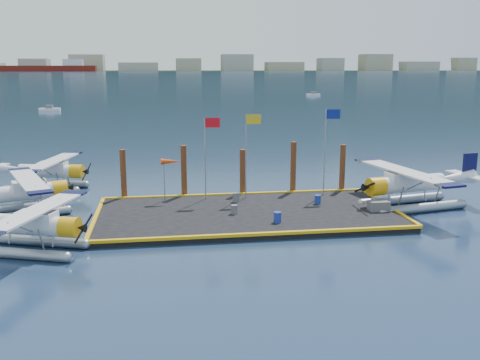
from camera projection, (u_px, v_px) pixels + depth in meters
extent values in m
plane|color=#18314A|center=(247.00, 217.00, 36.27)|extent=(4000.00, 4000.00, 0.00)
cube|color=black|center=(247.00, 214.00, 36.22)|extent=(20.00, 10.00, 0.40)
cube|color=black|center=(162.00, 70.00, 1099.80)|extent=(3000.00, 500.00, 0.30)
cube|color=#59170C|center=(47.00, 69.00, 841.04)|extent=(150.00, 22.00, 10.00)
cube|color=silver|center=(73.00, 63.00, 844.89)|extent=(30.00, 16.00, 12.00)
cube|color=black|center=(160.00, 21.00, 1364.51)|extent=(2200.00, 500.00, 240.00)
cone|color=black|center=(30.00, 69.00, 1436.23)|extent=(1400.00, 1400.00, 520.00)
cone|color=black|center=(143.00, 68.00, 1527.68)|extent=(1300.00, 1300.00, 430.00)
cone|color=black|center=(288.00, 69.00, 1488.48)|extent=(1100.00, 1100.00, 360.00)
cone|color=#4D6167|center=(338.00, 67.00, 2271.09)|extent=(1300.00, 1300.00, 560.00)
cone|color=#4D6167|center=(416.00, 67.00, 2217.52)|extent=(1000.00, 1000.00, 420.00)
cylinder|color=gray|center=(37.00, 241.00, 30.47)|extent=(5.79, 2.51, 0.57)
cylinder|color=gray|center=(15.00, 253.00, 28.45)|extent=(5.79, 2.51, 0.57)
cylinder|color=silver|center=(28.00, 225.00, 29.15)|extent=(4.55, 2.47, 1.05)
cube|color=silver|center=(37.00, 219.00, 28.98)|extent=(2.34, 1.69, 0.86)
cube|color=black|center=(41.00, 216.00, 28.88)|extent=(1.60, 1.39, 0.53)
cylinder|color=orange|center=(70.00, 227.00, 28.70)|extent=(1.27, 1.37, 1.11)
cube|color=black|center=(84.00, 228.00, 28.55)|extent=(0.76, 2.03, 1.08)
cube|color=silver|center=(36.00, 211.00, 28.88)|extent=(4.21, 8.61, 0.11)
cube|color=#0A0B33|center=(73.00, 193.00, 32.83)|extent=(1.64, 1.29, 0.12)
cylinder|color=gray|center=(17.00, 208.00, 37.37)|extent=(5.86, 2.78, 0.59)
cylinder|color=gray|center=(22.00, 216.00, 35.55)|extent=(5.86, 2.78, 0.59)
cylinder|color=silver|center=(21.00, 193.00, 36.28)|extent=(4.63, 2.68, 1.08)
cube|color=silver|center=(29.00, 187.00, 36.49)|extent=(2.40, 1.79, 0.88)
cube|color=black|center=(34.00, 184.00, 36.60)|extent=(1.65, 1.46, 0.54)
cylinder|color=orange|center=(59.00, 188.00, 37.52)|extent=(1.33, 1.42, 1.14)
cube|color=black|center=(71.00, 187.00, 37.93)|extent=(0.86, 2.05, 1.10)
cube|color=silver|center=(29.00, 180.00, 36.39)|extent=(4.61, 8.73, 0.12)
cube|color=#0A0B33|center=(20.00, 170.00, 39.95)|extent=(1.69, 1.36, 0.13)
cube|color=#0A0B33|center=(40.00, 192.00, 32.83)|extent=(1.69, 1.36, 0.13)
cylinder|color=gray|center=(51.00, 184.00, 45.11)|extent=(6.01, 1.93, 0.58)
cylinder|color=gray|center=(40.00, 189.00, 43.02)|extent=(6.01, 1.93, 0.58)
cylinder|color=silver|center=(47.00, 171.00, 43.77)|extent=(4.65, 2.07, 1.07)
cube|color=silver|center=(53.00, 167.00, 43.65)|extent=(2.33, 1.53, 0.88)
cube|color=black|center=(57.00, 165.00, 43.59)|extent=(1.56, 1.30, 0.54)
cylinder|color=orange|center=(77.00, 171.00, 43.57)|extent=(1.20, 1.32, 1.13)
cube|color=black|center=(87.00, 172.00, 43.51)|extent=(0.55, 2.12, 1.09)
cube|color=silver|center=(53.00, 161.00, 43.55)|extent=(3.40, 8.87, 0.12)
cube|color=#0A0B33|center=(73.00, 153.00, 47.63)|extent=(1.62, 1.18, 0.13)
cube|color=#0A0B33|center=(29.00, 171.00, 39.47)|extent=(1.62, 1.18, 0.13)
cylinder|color=gray|center=(423.00, 208.00, 37.37)|extent=(6.85, 1.90, 0.66)
cylinder|color=gray|center=(402.00, 200.00, 39.62)|extent=(6.85, 1.90, 0.66)
cylinder|color=silver|center=(411.00, 184.00, 38.11)|extent=(5.27, 2.13, 1.21)
cube|color=silver|center=(403.00, 179.00, 37.82)|extent=(2.61, 1.64, 0.99)
cube|color=black|center=(400.00, 176.00, 37.67)|extent=(1.73, 1.42, 0.61)
cylinder|color=orange|center=(376.00, 187.00, 37.20)|extent=(1.32, 1.46, 1.28)
cube|color=black|center=(364.00, 188.00, 36.90)|extent=(0.51, 2.43, 1.24)
cube|color=silver|center=(404.00, 171.00, 37.70)|extent=(3.44, 10.07, 0.13)
cube|color=#0A0B33|center=(450.00, 185.00, 33.31)|extent=(1.81, 1.28, 0.14)
cube|color=#0A0B33|center=(367.00, 160.00, 42.09)|extent=(1.81, 1.28, 0.14)
cube|color=#0A0B33|center=(470.00, 166.00, 39.52)|extent=(1.22, 0.35, 1.88)
cube|color=silver|center=(468.00, 175.00, 39.63)|extent=(1.66, 3.87, 0.11)
cylinder|color=#57575C|center=(234.00, 209.00, 35.54)|extent=(0.43, 0.43, 0.61)
cylinder|color=navy|center=(277.00, 217.00, 33.60)|extent=(0.48, 0.48, 0.67)
cylinder|color=navy|center=(318.00, 199.00, 38.15)|extent=(0.44, 0.44, 0.63)
cylinder|color=#57575C|center=(236.00, 197.00, 38.64)|extent=(0.48, 0.48, 0.68)
cube|color=#57575C|center=(379.00, 206.00, 36.37)|extent=(1.33, 0.89, 0.67)
cylinder|color=gray|center=(205.00, 159.00, 38.86)|extent=(0.08, 0.08, 6.00)
cube|color=red|center=(212.00, 123.00, 38.38)|extent=(1.10, 0.03, 0.70)
cylinder|color=gray|center=(246.00, 157.00, 39.27)|extent=(0.08, 0.08, 6.20)
cube|color=gold|center=(253.00, 119.00, 38.77)|extent=(1.10, 0.03, 0.70)
cylinder|color=gray|center=(325.00, 153.00, 40.10)|extent=(0.08, 0.08, 6.50)
cube|color=navy|center=(333.00, 114.00, 39.57)|extent=(1.10, 0.03, 0.70)
cylinder|color=gray|center=(164.00, 181.00, 38.75)|extent=(0.07, 0.07, 3.00)
cone|color=red|center=(171.00, 161.00, 38.53)|extent=(1.40, 0.44, 0.44)
cylinder|color=#432913|center=(123.00, 176.00, 39.84)|extent=(0.44, 0.44, 4.00)
cylinder|color=#432913|center=(184.00, 173.00, 40.47)|extent=(0.44, 0.44, 4.20)
cylinder|color=#432913|center=(243.00, 174.00, 41.16)|extent=(0.44, 0.44, 3.80)
cylinder|color=#432913|center=(293.00, 169.00, 41.68)|extent=(0.44, 0.44, 4.30)
cylinder|color=#432913|center=(342.00, 170.00, 42.29)|extent=(0.44, 0.44, 4.00)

